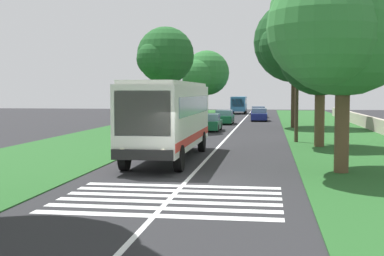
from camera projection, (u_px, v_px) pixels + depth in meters
name	position (u px, v px, depth m)	size (l,w,h in m)	color
ground	(185.00, 182.00, 19.28)	(160.00, 160.00, 0.00)	#262628
grass_verge_left	(98.00, 141.00, 35.27)	(120.00, 8.00, 0.04)	#235623
grass_verge_right	(354.00, 144.00, 32.92)	(120.00, 8.00, 0.04)	#235623
centre_line	(222.00, 143.00, 34.09)	(110.00, 0.16, 0.01)	silver
coach_bus	(169.00, 115.00, 25.73)	(11.16, 2.62, 3.73)	silver
zebra_crossing	(170.00, 199.00, 16.30)	(4.95, 6.80, 0.01)	silver
trailing_car_0	(210.00, 123.00, 44.42)	(4.30, 1.78, 1.43)	#145933
trailing_car_1	(224.00, 117.00, 53.91)	(4.30, 1.78, 1.43)	#145933
trailing_car_2	(259.00, 115.00, 59.62)	(4.30, 1.78, 1.43)	navy
trailing_car_3	(258.00, 112.00, 67.56)	(4.30, 1.78, 1.43)	navy
trailing_minibus_0	(239.00, 103.00, 79.37)	(6.00, 2.14, 2.53)	teal
roadside_tree_left_1	(164.00, 57.00, 43.18)	(5.23, 4.64, 8.49)	brown
roadside_tree_left_2	(205.00, 74.00, 79.26)	(8.20, 6.82, 9.36)	brown
roadside_tree_right_0	(318.00, 56.00, 31.08)	(5.84, 4.96, 7.95)	brown
roadside_tree_right_1	(339.00, 26.00, 20.98)	(7.34, 6.00, 9.00)	brown
roadside_tree_right_2	(293.00, 44.00, 47.95)	(8.50, 7.32, 11.37)	#3D2D1E
utility_pole	(297.00, 81.00, 34.04)	(0.24, 1.40, 7.59)	#473828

